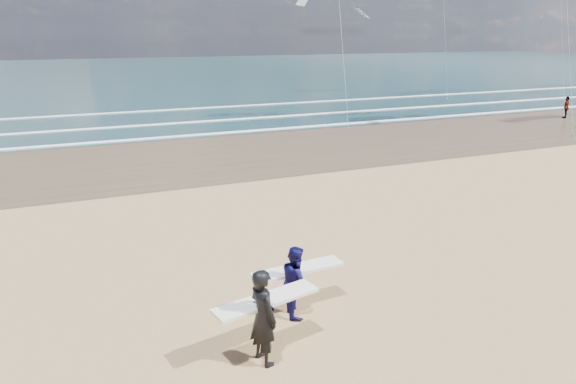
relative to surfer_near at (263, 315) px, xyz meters
name	(u,v)px	position (x,y,z in m)	size (l,w,h in m)	color
wet_sand_strip	(456,131)	(19.61, 17.88, -0.99)	(220.00, 12.00, 0.01)	#4A3827
ocean	(225,72)	(19.61, 71.88, -0.98)	(220.00, 100.00, 0.02)	#1B393C
foam_breakers	(373,109)	(19.61, 27.98, -0.94)	(220.00, 11.70, 0.05)	white
surfer_near	(263,315)	(0.00, 0.00, 0.00)	(2.26, 1.24, 1.96)	black
surfer_far	(296,280)	(1.28, 1.38, -0.16)	(2.23, 1.14, 1.64)	#0E0C43
beachgoer_1	(566,107)	(30.48, 18.90, -0.20)	(0.93, 0.39, 1.58)	brown
kite_1	(342,39)	(14.25, 23.65, 4.60)	(5.39, 4.69, 10.34)	slate
kite_2	(561,9)	(38.85, 27.81, 7.01)	(5.33, 4.69, 15.06)	slate
kite_5	(444,8)	(30.27, 33.43, 7.19)	(5.29, 4.68, 15.44)	slate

